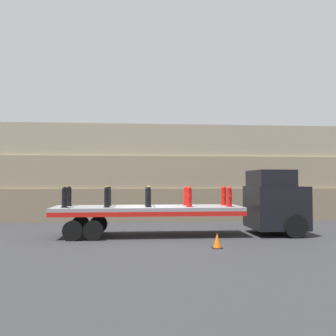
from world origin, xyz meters
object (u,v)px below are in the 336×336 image
object	(u,v)px
fire_hydrant_black_far_2	(148,196)
truck_cab	(277,202)
traffic_cone	(217,241)
fire_hydrant_black_far_0	(69,196)
fire_hydrant_red_far_3	(186,196)
fire_hydrant_black_near_2	(148,197)
fire_hydrant_red_far_4	(224,196)
fire_hydrant_black_near_1	(107,197)
fire_hydrant_red_near_3	(189,197)
fire_hydrant_red_near_4	(229,197)
fire_hydrant_black_far_1	(109,196)
flatbed_trailer	(136,212)
fire_hydrant_black_near_0	(65,197)

from	to	relation	value
fire_hydrant_black_far_2	truck_cab	bearing A→B (deg)	-5.04
truck_cab	traffic_cone	distance (m)	5.02
fire_hydrant_black_far_0	fire_hydrant_red_far_3	world-z (taller)	same
fire_hydrant_black_near_2	fire_hydrant_red_far_4	bearing A→B (deg)	16.33
fire_hydrant_red_far_3	fire_hydrant_black_near_1	bearing A→B (deg)	-163.67
fire_hydrant_red_near_3	fire_hydrant_red_near_4	distance (m)	1.81
fire_hydrant_black_far_1	traffic_cone	world-z (taller)	fire_hydrant_black_far_1
fire_hydrant_black_near_2	traffic_cone	world-z (taller)	fire_hydrant_black_near_2
truck_cab	fire_hydrant_black_near_2	world-z (taller)	truck_cab
fire_hydrant_red_far_4	fire_hydrant_red_far_3	bearing A→B (deg)	180.00
fire_hydrant_red_far_3	traffic_cone	size ratio (longest dim) A/B	1.62
flatbed_trailer	fire_hydrant_black_near_1	bearing A→B (deg)	-157.40
fire_hydrant_red_far_4	traffic_cone	world-z (taller)	fire_hydrant_red_far_4
flatbed_trailer	fire_hydrant_red_far_4	size ratio (longest dim) A/B	9.34
fire_hydrant_black_near_1	fire_hydrant_red_near_3	distance (m)	3.61
flatbed_trailer	fire_hydrant_black_far_2	world-z (taller)	fire_hydrant_black_far_2
fire_hydrant_black_near_0	fire_hydrant_red_near_3	xyz separation A→B (m)	(5.42, 0.00, 0.00)
fire_hydrant_red_near_4	truck_cab	bearing A→B (deg)	12.48
fire_hydrant_black_far_0	fire_hydrant_black_far_1	world-z (taller)	same
fire_hydrant_black_near_2	fire_hydrant_red_far_4	world-z (taller)	same
truck_cab	traffic_cone	bearing A→B (deg)	-137.03
truck_cab	traffic_cone	world-z (taller)	truck_cab
truck_cab	fire_hydrant_red_far_3	bearing A→B (deg)	172.82
fire_hydrant_black_far_0	fire_hydrant_black_near_0	bearing A→B (deg)	-90.00
fire_hydrant_black_near_2	truck_cab	bearing A→B (deg)	5.04
truck_cab	fire_hydrant_black_near_1	world-z (taller)	truck_cab
fire_hydrant_black_far_1	fire_hydrant_black_near_2	distance (m)	2.09
flatbed_trailer	fire_hydrant_black_near_1	world-z (taller)	fire_hydrant_black_near_1
fire_hydrant_red_far_3	fire_hydrant_red_far_4	size ratio (longest dim) A/B	1.00
fire_hydrant_red_near_3	fire_hydrant_red_far_4	bearing A→B (deg)	30.36
flatbed_trailer	fire_hydrant_black_far_0	world-z (taller)	fire_hydrant_black_far_0
fire_hydrant_black_far_0	fire_hydrant_red_near_4	bearing A→B (deg)	-8.33
fire_hydrant_black_near_1	fire_hydrant_black_far_1	bearing A→B (deg)	90.00
fire_hydrant_black_near_0	fire_hydrant_red_near_4	bearing A→B (deg)	0.00
flatbed_trailer	fire_hydrant_red_near_4	xyz separation A→B (m)	(4.15, -0.53, 0.69)
fire_hydrant_red_far_3	fire_hydrant_red_near_3	bearing A→B (deg)	-90.00
truck_cab	fire_hydrant_red_near_3	xyz separation A→B (m)	(-4.20, -0.53, 0.27)
fire_hydrant_black_near_2	fire_hydrant_black_near_1	bearing A→B (deg)	180.00
flatbed_trailer	fire_hydrant_black_near_0	bearing A→B (deg)	-170.24
flatbed_trailer	fire_hydrant_black_far_2	distance (m)	1.02
fire_hydrant_black_near_2	fire_hydrant_red_near_4	size ratio (longest dim) A/B	1.00
fire_hydrant_black_far_0	fire_hydrant_red_near_4	size ratio (longest dim) A/B	1.00
flatbed_trailer	fire_hydrant_black_far_1	size ratio (longest dim) A/B	9.34
fire_hydrant_black_near_0	fire_hydrant_black_far_2	xyz separation A→B (m)	(3.61, 1.06, 0.00)
fire_hydrant_black_far_0	fire_hydrant_red_far_3	bearing A→B (deg)	0.00
fire_hydrant_black_near_2	fire_hydrant_red_near_3	size ratio (longest dim) A/B	1.00
fire_hydrant_black_far_1	traffic_cone	bearing A→B (deg)	-42.18
fire_hydrant_red_near_3	fire_hydrant_red_far_3	bearing A→B (deg)	90.00
fire_hydrant_black_far_1	fire_hydrant_red_near_4	distance (m)	5.52
fire_hydrant_black_near_0	fire_hydrant_black_near_2	xyz separation A→B (m)	(3.61, 0.00, 0.00)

